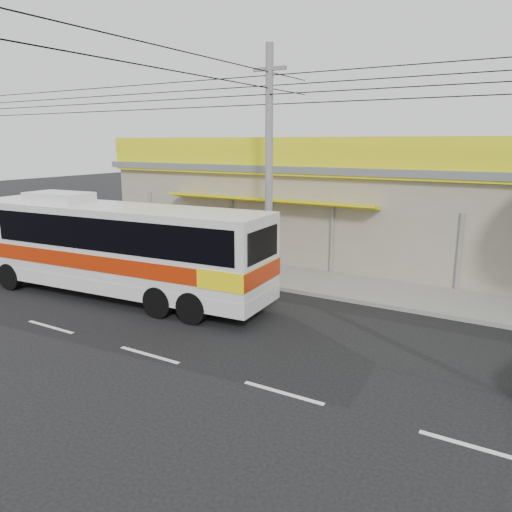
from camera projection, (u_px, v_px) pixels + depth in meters
The scene contains 8 objects.
ground at pixel (205, 326), 15.29m from camera, with size 120.00×120.00×0.00m, color black.
sidewalk at pixel (293, 278), 20.30m from camera, with size 30.00×3.20×0.15m, color gray.
lane_markings at pixel (149, 355), 13.20m from camera, with size 50.00×0.12×0.01m, color silver, non-canonical shape.
storefront_building at pixel (344, 209), 24.45m from camera, with size 22.60×9.20×5.70m.
coach_bus at pixel (117, 244), 17.71m from camera, with size 12.09×3.38×3.68m.
motorbike_red at pixel (123, 250), 23.17m from camera, with size 0.60×1.72×0.91m, color #95270A.
motorbike_dark at pixel (163, 241), 24.57m from camera, with size 0.52×1.85×1.11m, color black.
utility_pole at pixel (269, 88), 18.24m from camera, with size 34.00×14.00×8.99m.
Camera 1 is at (8.70, -11.61, 5.53)m, focal length 35.00 mm.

